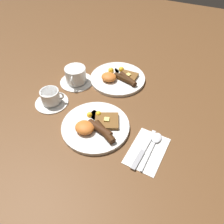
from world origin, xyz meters
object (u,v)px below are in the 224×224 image
breakfast_plate_near (96,126)px  teacup_far (76,76)px  teacup_near (51,98)px  spoon (155,141)px  knife (143,151)px  breakfast_plate_far (118,78)px

breakfast_plate_near → teacup_far: size_ratio=1.67×
teacup_near → spoon: teacup_near is taller
knife → teacup_near: bearing=85.4°
breakfast_plate_near → teacup_near: teacup_near is taller
teacup_far → spoon: 0.49m
breakfast_plate_far → teacup_near: teacup_near is taller
breakfast_plate_near → spoon: 0.23m
breakfast_plate_far → knife: bearing=-54.1°
teacup_far → spoon: bearing=-22.6°
breakfast_plate_far → teacup_far: (-0.17, -0.10, 0.02)m
teacup_far → knife: 0.49m
breakfast_plate_near → knife: 0.21m
teacup_near → knife: (0.45, -0.07, -0.02)m
spoon → teacup_near: bearing=90.2°
breakfast_plate_near → breakfast_plate_far: 0.32m
teacup_near → knife: size_ratio=0.76×
teacup_far → teacup_near: bearing=-96.9°
teacup_far → knife: bearing=-30.1°
knife → breakfast_plate_near: bearing=87.1°
breakfast_plate_near → teacup_far: bearing=135.5°
teacup_near → breakfast_plate_near: bearing=-11.0°
teacup_near → teacup_far: teacup_far is taller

